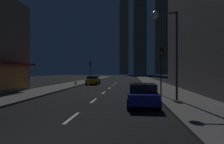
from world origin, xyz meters
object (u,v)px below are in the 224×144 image
(traffic_light_near_right, at_px, (161,61))
(traffic_light_far_left, at_px, (90,67))
(car_parked_far, at_px, (93,80))
(fire_hydrant_far_left, at_px, (76,83))
(street_lamp_right, at_px, (165,33))
(car_parked_near, at_px, (142,94))

(traffic_light_near_right, bearing_deg, traffic_light_far_left, 118.00)
(car_parked_far, xyz_separation_m, traffic_light_near_right, (9.10, -14.37, 2.45))
(car_parked_far, bearing_deg, traffic_light_near_right, -57.65)
(fire_hydrant_far_left, xyz_separation_m, traffic_light_near_right, (11.40, -11.83, 2.74))
(fire_hydrant_far_left, distance_m, street_lamp_right, 18.88)
(car_parked_near, xyz_separation_m, traffic_light_far_left, (-9.10, 24.89, 2.45))
(car_parked_far, xyz_separation_m, street_lamp_right, (8.98, -16.96, 4.33))
(fire_hydrant_far_left, xyz_separation_m, street_lamp_right, (11.28, -14.42, 4.61))
(traffic_light_far_left, height_order, street_lamp_right, street_lamp_right)
(car_parked_near, bearing_deg, traffic_light_far_left, 110.08)
(car_parked_far, bearing_deg, fire_hydrant_far_left, -132.16)
(fire_hydrant_far_left, xyz_separation_m, traffic_light_far_left, (0.40, 8.86, 2.74))
(traffic_light_far_left, xyz_separation_m, street_lamp_right, (10.88, -23.28, 1.87))
(car_parked_near, distance_m, street_lamp_right, 4.95)
(car_parked_near, relative_size, traffic_light_far_left, 1.01)
(car_parked_far, height_order, fire_hydrant_far_left, car_parked_far)
(fire_hydrant_far_left, height_order, street_lamp_right, street_lamp_right)
(traffic_light_near_right, xyz_separation_m, traffic_light_far_left, (-11.00, 20.69, 0.00))
(car_parked_far, xyz_separation_m, fire_hydrant_far_left, (-2.30, -2.54, -0.29))
(car_parked_near, relative_size, traffic_light_near_right, 1.01)
(traffic_light_far_left, relative_size, street_lamp_right, 0.64)
(street_lamp_right, bearing_deg, car_parked_far, 117.90)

